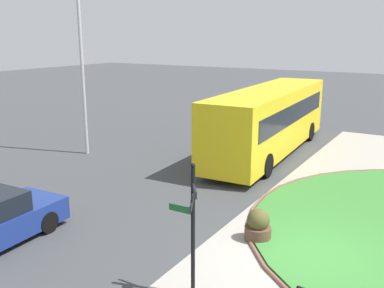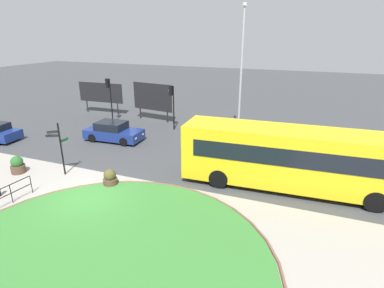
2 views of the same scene
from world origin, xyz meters
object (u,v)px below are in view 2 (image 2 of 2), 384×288
bus_yellow (295,158)px  lamppost_tall (241,70)px  billboard_left (101,93)px  traffic_light_far (172,98)px  planter_near_signpost (110,178)px  billboard_right (153,97)px  planter_kerbside (18,165)px  signpost_directional (60,146)px  traffic_light_near (109,91)px  car_near_lane (113,132)px

bus_yellow → lamppost_tall: (-4.65, 7.54, 3.40)m
bus_yellow → billboard_left: bus_yellow is taller
traffic_light_far → planter_near_signpost: 10.73m
lamppost_tall → billboard_right: lamppost_tall is taller
planter_near_signpost → billboard_left: bearing=128.3°
lamppost_tall → billboard_right: size_ratio=2.32×
traffic_light_far → planter_kerbside: (-4.64, -11.06, -2.19)m
signpost_directional → planter_kerbside: size_ratio=2.98×
traffic_light_far → billboard_left: bearing=-14.7°
bus_yellow → planter_kerbside: bearing=-168.3°
signpost_directional → bus_yellow: (12.21, 3.05, -0.06)m
signpost_directional → billboard_right: 12.20m
signpost_directional → billboard_left: 14.38m
billboard_right → bus_yellow: bearing=-27.2°
traffic_light_near → lamppost_tall: bearing=176.2°
bus_yellow → traffic_light_near: traffic_light_near is taller
signpost_directional → planter_near_signpost: (3.29, -0.17, -1.33)m
billboard_right → planter_kerbside: (-1.82, -12.97, -1.67)m
signpost_directional → billboard_left: size_ratio=0.63×
billboard_left → lamppost_tall: bearing=-10.0°
bus_yellow → billboard_right: billboard_right is taller
traffic_light_far → billboard_left: traffic_light_far is taller
billboard_left → planter_near_signpost: 16.41m
signpost_directional → planter_near_signpost: size_ratio=3.29×
bus_yellow → car_near_lane: bus_yellow is taller
signpost_directional → traffic_light_near: (-3.96, 10.14, 1.10)m
billboard_left → traffic_light_near: bearing=-43.2°
signpost_directional → lamppost_tall: bearing=54.5°
traffic_light_far → planter_near_signpost: size_ratio=3.89×
car_near_lane → traffic_light_far: 5.49m
lamppost_tall → planter_near_signpost: bearing=-111.7°
traffic_light_near → traffic_light_far: bearing=175.0°
lamppost_tall → billboard_right: (-8.32, 1.58, -2.95)m
traffic_light_near → traffic_light_far: size_ratio=1.08×
signpost_directional → planter_kerbside: signpost_directional is taller
car_near_lane → lamppost_tall: 10.53m
billboard_left → billboard_right: 6.08m
car_near_lane → traffic_light_far: (2.89, 4.23, 1.99)m
billboard_right → billboard_left: bearing=-176.7°
signpost_directional → planter_near_signpost: signpost_directional is taller
planter_near_signpost → planter_kerbside: bearing=-173.8°
signpost_directional → billboard_right: size_ratio=0.74×
signpost_directional → traffic_light_far: traffic_light_far is taller
traffic_light_near → planter_near_signpost: 12.83m
lamppost_tall → planter_kerbside: size_ratio=9.32×
traffic_light_far → billboard_left: 9.22m
bus_yellow → traffic_light_near: size_ratio=2.92×
bus_yellow → billboard_right: 15.87m
traffic_light_near → lamppost_tall: lamppost_tall is taller
traffic_light_far → bus_yellow: bearing=145.2°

